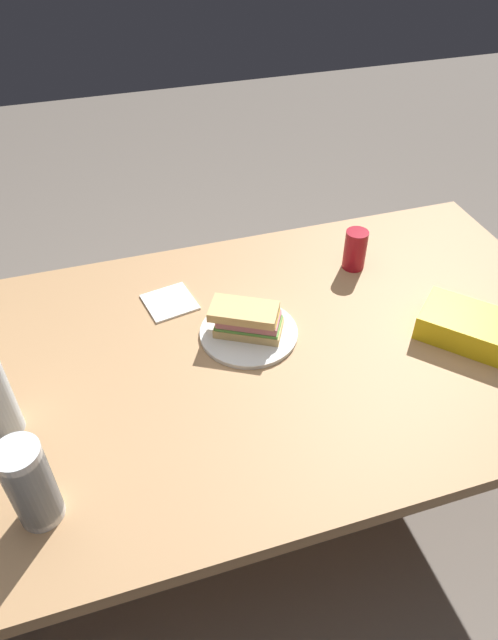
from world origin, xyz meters
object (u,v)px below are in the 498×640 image
(dining_table, at_px, (256,372))
(plastic_cup_stack, at_px, (30,484))
(soda_can_red, at_px, (355,250))
(sandwich, at_px, (247,319))
(chip_bag, at_px, (467,326))
(paper_plate, at_px, (249,333))

(dining_table, xyz_separation_m, plastic_cup_stack, (0.53, 0.31, 0.18))
(soda_can_red, xyz_separation_m, plastic_cup_stack, (0.92, 0.56, 0.04))
(sandwich, relative_size, chip_bag, 0.89)
(soda_can_red, distance_m, plastic_cup_stack, 1.07)
(paper_plate, bearing_deg, chip_bag, 162.01)
(soda_can_red, bearing_deg, plastic_cup_stack, 31.42)
(dining_table, distance_m, paper_plate, 0.11)
(plastic_cup_stack, bearing_deg, sandwich, -145.09)
(paper_plate, bearing_deg, soda_can_red, -153.47)
(dining_table, distance_m, sandwich, 0.15)
(soda_can_red, xyz_separation_m, chip_bag, (-0.14, 0.36, -0.03))
(sandwich, xyz_separation_m, plastic_cup_stack, (0.53, 0.37, 0.05))
(dining_table, bearing_deg, chip_bag, 168.26)
(soda_can_red, distance_m, chip_bag, 0.39)
(dining_table, bearing_deg, plastic_cup_stack, 29.95)
(dining_table, distance_m, plastic_cup_stack, 0.64)
(chip_bag, height_order, plastic_cup_stack, plastic_cup_stack)
(soda_can_red, bearing_deg, chip_bag, 111.59)
(chip_bag, relative_size, plastic_cup_stack, 1.13)
(chip_bag, bearing_deg, plastic_cup_stack, -122.50)
(chip_bag, bearing_deg, soda_can_red, 158.66)
(plastic_cup_stack, bearing_deg, dining_table, -150.05)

